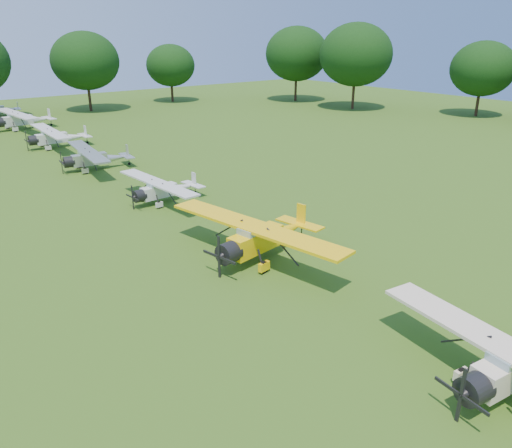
{
  "coord_description": "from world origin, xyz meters",
  "views": [
    {
      "loc": [
        -15.18,
        -25.25,
        12.24
      ],
      "look_at": [
        1.96,
        -3.28,
        1.4
      ],
      "focal_mm": 35.0,
      "sensor_mm": 36.0,
      "label": 1
    }
  ],
  "objects": [
    {
      "name": "aircraft_5",
      "position": [
        1.24,
        31.99,
        1.26
      ],
      "size": [
        6.85,
        10.89,
        2.15
      ],
      "rotation": [
        0.0,
        0.0,
        -0.03
      ],
      "color": "silver",
      "rests_on": "ground"
    },
    {
      "name": "aircraft_3",
      "position": [
        1.56,
        7.59,
        1.07
      ],
      "size": [
        5.83,
        9.3,
        1.83
      ],
      "rotation": [
        0.0,
        0.0,
        0.07
      ],
      "color": "silver",
      "rests_on": "ground"
    },
    {
      "name": "aircraft_2",
      "position": [
        1.22,
        -4.82,
        1.38
      ],
      "size": [
        7.62,
        12.06,
        2.37
      ],
      "rotation": [
        0.0,
        0.0,
        0.17
      ],
      "color": "yellow",
      "rests_on": "ground"
    },
    {
      "name": "aircraft_4",
      "position": [
        1.01,
        20.06,
        1.2
      ],
      "size": [
        6.58,
        10.47,
        2.05
      ],
      "rotation": [
        0.0,
        0.0,
        -0.11
      ],
      "color": "#B9BABE",
      "rests_on": "ground"
    },
    {
      "name": "ground",
      "position": [
        0.0,
        0.0,
        0.0
      ],
      "size": [
        160.0,
        160.0,
        0.0
      ],
      "primitive_type": "plane",
      "color": "#2A4C13",
      "rests_on": "ground"
    },
    {
      "name": "aircraft_6",
      "position": [
        1.2,
        45.98,
        1.39
      ],
      "size": [
        7.62,
        12.14,
        2.39
      ],
      "rotation": [
        0.0,
        0.0,
        0.09
      ],
      "color": "silver",
      "rests_on": "ground"
    },
    {
      "name": "tree_belt",
      "position": [
        3.57,
        0.16,
        8.03
      ],
      "size": [
        137.36,
        130.27,
        14.52
      ],
      "color": "black",
      "rests_on": "ground"
    }
  ]
}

